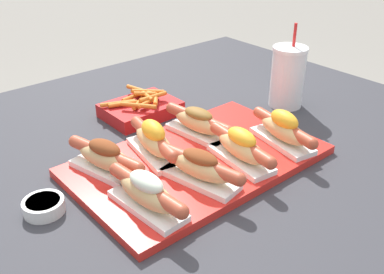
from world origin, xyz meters
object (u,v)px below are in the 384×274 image
object	(u,v)px
serving_tray	(198,161)
fries_basket	(141,108)
sauce_bowl	(44,206)
drink_cup	(288,77)
hot_dog_0	(147,193)
hot_dog_4	(105,158)
hot_dog_2	(241,147)
hot_dog_6	(198,122)
hot_dog_1	(200,167)
hot_dog_5	(154,141)
hot_dog_3	(283,129)

from	to	relation	value
serving_tray	fries_basket	world-z (taller)	fries_basket
sauce_bowl	drink_cup	distance (m)	0.71
hot_dog_0	hot_dog_4	size ratio (longest dim) A/B	1.02
drink_cup	fries_basket	bearing A→B (deg)	149.16
hot_dog_0	sauce_bowl	bearing A→B (deg)	135.63
hot_dog_2	hot_dog_6	size ratio (longest dim) A/B	1.00
hot_dog_4	drink_cup	world-z (taller)	drink_cup
hot_dog_1	fries_basket	xyz separation A→B (m)	(0.10, 0.35, -0.03)
fries_basket	hot_dog_5	bearing A→B (deg)	-117.75
hot_dog_2	hot_dog_3	distance (m)	0.13
hot_dog_1	hot_dog_6	size ratio (longest dim) A/B	0.99
hot_dog_5	hot_dog_1	bearing A→B (deg)	-86.74
hot_dog_5	hot_dog_6	xyz separation A→B (m)	(0.13, 0.01, -0.00)
serving_tray	hot_dog_5	bearing A→B (deg)	134.71
hot_dog_4	fries_basket	bearing A→B (deg)	42.43
hot_dog_6	sauce_bowl	distance (m)	0.39
hot_dog_5	hot_dog_4	bearing A→B (deg)	176.01
hot_dog_1	fries_basket	distance (m)	0.37
hot_dog_5	hot_dog_0	bearing A→B (deg)	-129.70
hot_dog_2	sauce_bowl	size ratio (longest dim) A/B	2.70
hot_dog_1	sauce_bowl	bearing A→B (deg)	153.71
hot_dog_0	hot_dog_4	world-z (taller)	hot_dog_0
hot_dog_1	hot_dog_3	xyz separation A→B (m)	(0.24, -0.00, 0.00)
hot_dog_1	fries_basket	world-z (taller)	hot_dog_1
hot_dog_0	hot_dog_5	xyz separation A→B (m)	(0.12, 0.14, 0.00)
sauce_bowl	hot_dog_4	bearing A→B (deg)	7.00
hot_dog_0	fries_basket	size ratio (longest dim) A/B	1.07
hot_dog_1	drink_cup	distance (m)	0.47
hot_dog_0	hot_dog_4	bearing A→B (deg)	87.49
hot_dog_6	fries_basket	world-z (taller)	hot_dog_6
hot_dog_5	hot_dog_6	size ratio (longest dim) A/B	0.99
hot_dog_2	hot_dog_5	distance (m)	0.18
hot_dog_4	hot_dog_6	size ratio (longest dim) A/B	0.98
hot_dog_6	drink_cup	distance (m)	0.32
hot_dog_6	sauce_bowl	size ratio (longest dim) A/B	2.70
serving_tray	hot_dog_1	distance (m)	0.10
hot_dog_0	hot_dog_2	bearing A→B (deg)	1.22
serving_tray	sauce_bowl	world-z (taller)	sauce_bowl
hot_dog_4	hot_dog_3	bearing A→B (deg)	-22.73
hot_dog_3	hot_dog_4	size ratio (longest dim) A/B	1.01
drink_cup	sauce_bowl	bearing A→B (deg)	-178.35
serving_tray	hot_dog_0	world-z (taller)	hot_dog_0
serving_tray	hot_dog_4	world-z (taller)	hot_dog_4
hot_dog_4	sauce_bowl	size ratio (longest dim) A/B	2.65
hot_dog_4	sauce_bowl	world-z (taller)	hot_dog_4
hot_dog_2	sauce_bowl	distance (m)	0.40
hot_dog_2	fries_basket	size ratio (longest dim) A/B	1.06
hot_dog_0	drink_cup	bearing A→B (deg)	15.10
hot_dog_2	hot_dog_5	xyz separation A→B (m)	(-0.12, 0.14, 0.00)
hot_dog_0	hot_dog_3	bearing A→B (deg)	-0.11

